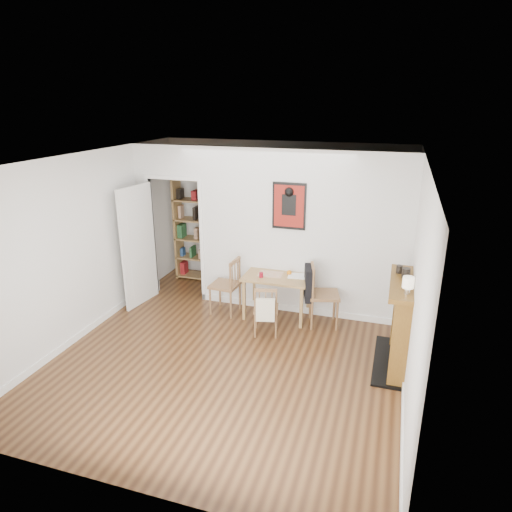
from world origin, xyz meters
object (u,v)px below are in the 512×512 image
(dining_table, at_px, (277,281))
(ceramic_jar_b, at_px, (399,269))
(mantel_lamp, at_px, (408,283))
(ceramic_jar_a, at_px, (406,273))
(fireplace, at_px, (401,321))
(chair_left, at_px, (225,286))
(chair_right, at_px, (323,294))
(notebook, at_px, (298,276))
(bookshelf, at_px, (197,230))
(red_glass, at_px, (261,275))
(orange_fruit, at_px, (289,273))
(chair_front, at_px, (266,309))

(dining_table, relative_size, ceramic_jar_b, 9.94)
(mantel_lamp, bearing_deg, ceramic_jar_a, 92.15)
(fireplace, relative_size, ceramic_jar_b, 12.22)
(chair_left, xyz_separation_m, chair_right, (1.56, 0.05, 0.03))
(chair_left, relative_size, notebook, 3.01)
(fireplace, xyz_separation_m, ceramic_jar_a, (-0.01, 0.13, 0.61))
(dining_table, relative_size, bookshelf, 0.52)
(bookshelf, bearing_deg, ceramic_jar_a, -26.63)
(dining_table, distance_m, red_glass, 0.28)
(fireplace, bearing_deg, dining_table, 155.52)
(ceramic_jar_a, bearing_deg, orange_fruit, 154.27)
(red_glass, bearing_deg, fireplace, -18.87)
(dining_table, bearing_deg, chair_front, -90.31)
(orange_fruit, bearing_deg, fireplace, -29.04)
(chair_right, height_order, bookshelf, bookshelf)
(chair_front, bearing_deg, chair_right, 36.00)
(fireplace, bearing_deg, notebook, 149.33)
(notebook, height_order, ceramic_jar_b, ceramic_jar_b)
(chair_left, height_order, fireplace, fireplace)
(chair_front, xyz_separation_m, bookshelf, (-1.86, 1.74, 0.57))
(chair_right, distance_m, chair_front, 0.91)
(chair_left, distance_m, red_glass, 0.67)
(red_glass, relative_size, notebook, 0.26)
(orange_fruit, bearing_deg, chair_right, -14.98)
(red_glass, bearing_deg, chair_front, -64.84)
(chair_front, xyz_separation_m, notebook, (0.32, 0.66, 0.31))
(chair_left, xyz_separation_m, ceramic_jar_b, (2.61, -0.46, 0.75))
(bookshelf, relative_size, red_glass, 24.49)
(dining_table, height_order, chair_right, chair_right)
(chair_right, bearing_deg, bookshelf, 155.12)
(bookshelf, bearing_deg, chair_left, -50.43)
(dining_table, bearing_deg, notebook, 11.82)
(chair_right, height_order, chair_front, chair_right)
(chair_front, distance_m, ceramic_jar_b, 1.96)
(chair_right, distance_m, fireplace, 1.39)
(fireplace, relative_size, red_glass, 15.65)
(red_glass, bearing_deg, mantel_lamp, -27.57)
(orange_fruit, relative_size, ceramic_jar_a, 0.60)
(chair_front, bearing_deg, ceramic_jar_b, 0.68)
(chair_right, distance_m, orange_fruit, 0.62)
(chair_right, relative_size, ceramic_jar_a, 7.62)
(dining_table, relative_size, chair_right, 1.05)
(ceramic_jar_a, bearing_deg, mantel_lamp, -87.85)
(chair_left, bearing_deg, notebook, 8.64)
(chair_right, bearing_deg, dining_table, 175.46)
(mantel_lamp, distance_m, ceramic_jar_a, 0.51)
(notebook, distance_m, ceramic_jar_a, 1.81)
(dining_table, relative_size, mantel_lamp, 4.93)
(chair_left, xyz_separation_m, orange_fruit, (1.00, 0.20, 0.26))
(fireplace, relative_size, notebook, 4.04)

